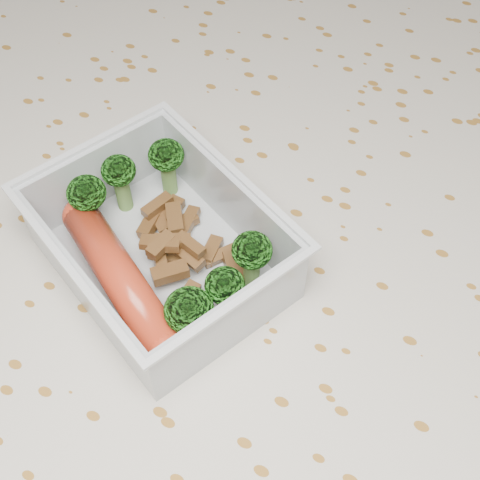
% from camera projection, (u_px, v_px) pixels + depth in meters
% --- Properties ---
extents(dining_table, '(1.40, 0.90, 0.75)m').
position_uv_depth(dining_table, '(231.00, 322.00, 0.56)').
color(dining_table, brown).
rests_on(dining_table, ground).
extents(tablecloth, '(1.46, 0.96, 0.19)m').
position_uv_depth(tablecloth, '(230.00, 290.00, 0.52)').
color(tablecloth, beige).
rests_on(tablecloth, dining_table).
extents(lunch_container, '(0.22, 0.20, 0.06)m').
position_uv_depth(lunch_container, '(161.00, 251.00, 0.47)').
color(lunch_container, silver).
rests_on(lunch_container, tablecloth).
extents(broccoli_florets, '(0.16, 0.14, 0.05)m').
position_uv_depth(broccoli_florets, '(172.00, 234.00, 0.46)').
color(broccoli_florets, '#608C3F').
rests_on(broccoli_florets, lunch_container).
extents(meat_pile, '(0.09, 0.10, 0.03)m').
position_uv_depth(meat_pile, '(179.00, 242.00, 0.48)').
color(meat_pile, brown).
rests_on(meat_pile, lunch_container).
extents(sausage, '(0.14, 0.09, 0.03)m').
position_uv_depth(sausage, '(120.00, 278.00, 0.45)').
color(sausage, '#B9351B').
rests_on(sausage, lunch_container).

